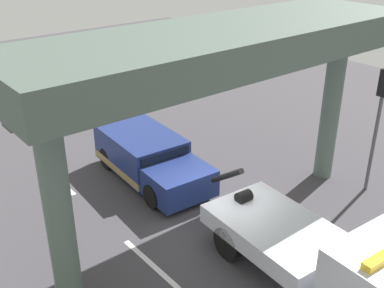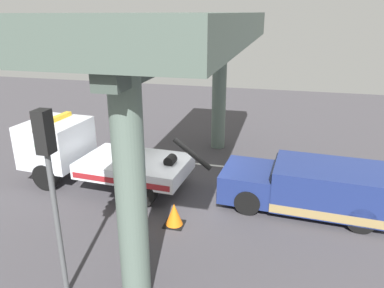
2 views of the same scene
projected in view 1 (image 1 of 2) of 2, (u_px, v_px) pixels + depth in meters
name	position (u px, v px, depth m)	size (l,w,h in m)	color
ground_plane	(224.00, 228.00, 14.66)	(60.00, 40.00, 0.10)	#423F44
lane_stripe_west	(58.00, 180.00, 17.26)	(2.60, 0.16, 0.01)	silver
lane_stripe_mid	(151.00, 263.00, 13.05)	(2.60, 0.16, 0.01)	silver
tow_truck_white	(333.00, 260.00, 11.35)	(7.32, 2.77, 2.46)	silver
towed_van_green	(149.00, 158.00, 17.20)	(5.33, 2.51, 1.58)	navy
overpass_structure	(227.00, 56.00, 12.41)	(3.60, 12.27, 6.19)	#596B60
traffic_light_near	(381.00, 105.00, 15.32)	(0.39, 0.32, 4.42)	#515456
traffic_cone_orange	(268.00, 194.00, 15.74)	(0.61, 0.61, 0.73)	orange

